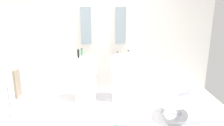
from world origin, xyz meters
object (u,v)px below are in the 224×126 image
Objects in this scene: pedestal_sink_right at (122,76)px; soap_bottle_grey at (79,53)px; pedestal_sink_left at (86,76)px; soap_bottle_amber at (128,54)px; soap_bottle_white at (117,55)px; lounge_chair at (181,100)px; soap_bottle_green at (82,52)px; soap_bottle_black at (78,54)px; coffee_mug at (120,126)px; soap_bottle_clear at (129,54)px; towel_rack at (16,84)px.

soap_bottle_grey reaches higher than pedestal_sink_right.
soap_bottle_amber is (0.87, 0.05, 0.46)m from pedestal_sink_left.
soap_bottle_white is 0.80m from soap_bottle_grey.
lounge_chair is 2.15m from soap_bottle_green.
soap_bottle_green is at bearing 77.74° from soap_bottle_black.
soap_bottle_green is at bearing 118.17° from coffee_mug.
pedestal_sink_right is at bearing 157.39° from soap_bottle_clear.
soap_bottle_green reaches higher than soap_bottle_amber.
soap_bottle_clear is at bearing 18.69° from towel_rack.
pedestal_sink_left is 0.50m from soap_bottle_grey.
pedestal_sink_right is at bearing 21.27° from towel_rack.
pedestal_sink_right is 2.02m from towel_rack.
soap_bottle_green is 1.05× the size of soap_bottle_clear.
soap_bottle_green is at bearing 40.13° from towel_rack.
towel_rack is at bearing -160.37° from soap_bottle_white.
lounge_chair is at bearing 17.20° from coffee_mug.
soap_bottle_clear is 1.10× the size of soap_bottle_grey.
soap_bottle_black is 0.15m from soap_bottle_grey.
soap_bottle_amber reaches higher than lounge_chair.
pedestal_sink_right is 0.50m from soap_bottle_clear.
pedestal_sink_left is at bearing 171.54° from soap_bottle_white.
soap_bottle_black is (-0.87, -0.06, 0.50)m from pedestal_sink_right.
soap_bottle_black reaches higher than soap_bottle_white.
soap_bottle_white is (0.73, -0.25, -0.01)m from soap_bottle_green.
soap_bottle_grey is at bearing 166.48° from soap_bottle_white.
soap_bottle_grey is at bearing 145.37° from pedestal_sink_left.
coffee_mug is (0.64, -1.19, -0.44)m from pedestal_sink_left.
soap_bottle_green is at bearing 173.38° from soap_bottle_amber.
pedestal_sink_left is 0.99m from soap_bottle_amber.
soap_bottle_white reaches higher than towel_rack.
soap_bottle_white is at bearing -2.78° from soap_bottle_black.
lounge_chair is (1.72, -0.85, -0.15)m from pedestal_sink_left.
soap_bottle_clear reaches higher than pedestal_sink_right.
lounge_chair is 7.86× the size of soap_bottle_grey.
soap_bottle_clear reaches higher than soap_bottle_white.
towel_rack is at bearing -158.73° from pedestal_sink_right.
soap_bottle_green is at bearing 160.91° from soap_bottle_white.
soap_bottle_green is 1.27× the size of soap_bottle_amber.
pedestal_sink_left is 0.75m from pedestal_sink_right.
soap_bottle_black is at bearing -179.65° from soap_bottle_clear.
soap_bottle_white is at bearing -135.80° from pedestal_sink_right.
lounge_chair is 7.13× the size of soap_bottle_clear.
coffee_mug is 1.65m from soap_bottle_black.
towel_rack is 1.92m from soap_bottle_white.
soap_bottle_amber reaches higher than towel_rack.
pedestal_sink_left is at bearing 176.54° from soap_bottle_clear.
soap_bottle_green is (1.05, 0.89, 0.36)m from towel_rack.
soap_bottle_green is 0.98m from soap_bottle_clear.
pedestal_sink_right is 0.96× the size of lounge_chair.
soap_bottle_white is (1.78, 0.64, 0.34)m from towel_rack.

